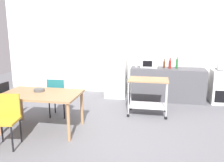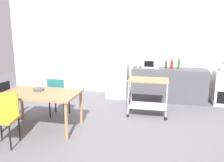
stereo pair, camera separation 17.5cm
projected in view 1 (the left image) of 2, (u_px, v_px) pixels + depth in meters
ground_plane at (121, 138)px, 4.44m from camera, size 12.00×12.00×0.00m
back_wall at (137, 46)px, 7.19m from camera, size 8.40×0.12×2.90m
kitchen_counter at (167, 84)px, 6.67m from camera, size 2.00×0.64×0.90m
dining_table at (41, 97)px, 4.68m from camera, size 1.50×0.90×0.75m
chair_mustard at (7, 117)px, 4.07m from camera, size 0.45×0.45×0.89m
chair_teal at (58, 95)px, 5.40m from camera, size 0.42×0.42×0.89m
stove_oven at (222, 86)px, 6.43m from camera, size 0.60×0.61×0.92m
refrigerator at (116, 70)px, 6.96m from camera, size 0.60×0.63×1.55m
kitchen_cart at (148, 91)px, 5.52m from camera, size 0.91×0.57×0.85m
bottle_hot_sauce at (136, 64)px, 6.73m from camera, size 0.06×0.06×0.25m
microwave at (149, 63)px, 6.69m from camera, size 0.46×0.35×0.26m
bottle_soy_sauce at (164, 64)px, 6.61m from camera, size 0.06×0.06×0.25m
bottle_sesame_oil at (170, 64)px, 6.53m from camera, size 0.07×0.07×0.29m
bottle_wine at (177, 64)px, 6.52m from camera, size 0.06×0.06×0.31m
fruit_bowl at (39, 90)px, 4.79m from camera, size 0.21×0.21×0.05m
kettle at (221, 67)px, 6.23m from camera, size 0.24×0.17×0.19m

